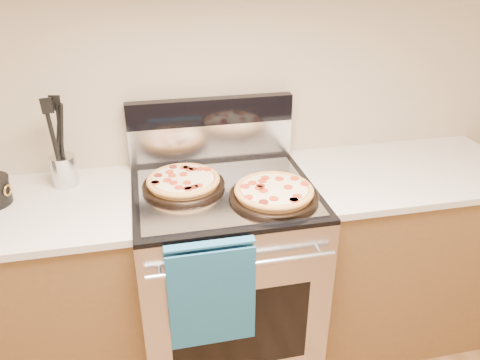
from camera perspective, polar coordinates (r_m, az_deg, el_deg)
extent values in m
plane|color=tan|center=(2.14, -3.93, 13.55)|extent=(4.00, 0.00, 4.00)
cube|color=#B7B7BC|center=(2.22, -1.78, -11.86)|extent=(0.76, 0.68, 0.90)
cube|color=black|center=(1.98, 0.12, -17.80)|extent=(0.56, 0.01, 0.40)
cube|color=black|center=(1.97, -1.97, -1.34)|extent=(0.76, 0.68, 0.02)
cube|color=silver|center=(2.20, -3.50, 4.68)|extent=(0.76, 0.06, 0.18)
cube|color=black|center=(2.15, -3.61, 8.38)|extent=(0.76, 0.06, 0.12)
cylinder|color=silver|center=(1.72, 0.42, -10.38)|extent=(0.70, 0.03, 0.03)
cube|color=gray|center=(1.94, -1.81, -1.41)|extent=(0.70, 0.55, 0.01)
cube|color=brown|center=(2.30, -24.64, -13.49)|extent=(1.00, 0.62, 0.88)
cube|color=beige|center=(2.06, -27.02, -3.65)|extent=(1.02, 0.64, 0.03)
cube|color=brown|center=(2.53, 18.32, -8.37)|extent=(1.00, 0.62, 0.88)
cube|color=beige|center=(2.31, 19.92, 0.96)|extent=(1.02, 0.64, 0.03)
cylinder|color=silver|center=(2.12, -20.59, 1.08)|extent=(0.13, 0.13, 0.13)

